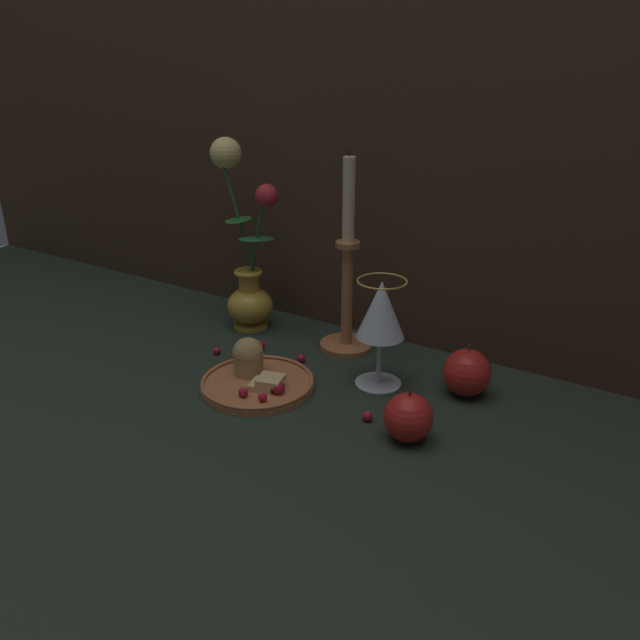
{
  "coord_description": "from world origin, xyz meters",
  "views": [
    {
      "loc": [
        0.53,
        -0.77,
        0.5
      ],
      "look_at": [
        0.01,
        0.05,
        0.1
      ],
      "focal_mm": 35.0,
      "sensor_mm": 36.0,
      "label": 1
    }
  ],
  "objects": [
    {
      "name": "ground_plane",
      "position": [
        0.0,
        0.0,
        0.0
      ],
      "size": [
        2.4,
        2.4,
        0.0
      ],
      "primitive_type": "plane",
      "color": "#232D23",
      "rests_on": "ground"
    },
    {
      "name": "vase",
      "position": [
        -0.22,
        0.15,
        0.13
      ],
      "size": [
        0.15,
        0.09,
        0.37
      ],
      "color": "gold",
      "rests_on": "ground_plane"
    },
    {
      "name": "plate_with_pastries",
      "position": [
        -0.05,
        -0.05,
        0.02
      ],
      "size": [
        0.19,
        0.19,
        0.07
      ],
      "color": "#B77042",
      "rests_on": "ground_plane"
    },
    {
      "name": "wine_glass",
      "position": [
        0.12,
        0.07,
        0.13
      ],
      "size": [
        0.08,
        0.08,
        0.18
      ],
      "color": "silver",
      "rests_on": "ground_plane"
    },
    {
      "name": "candlestick",
      "position": [
        0.0,
        0.16,
        0.12
      ],
      "size": [
        0.1,
        0.1,
        0.36
      ],
      "color": "#B77042",
      "rests_on": "ground_plane"
    },
    {
      "name": "apple_beside_vase",
      "position": [
        0.23,
        -0.06,
        0.04
      ],
      "size": [
        0.07,
        0.07,
        0.08
      ],
      "color": "red",
      "rests_on": "ground_plane"
    },
    {
      "name": "apple_near_glass",
      "position": [
        0.25,
        0.11,
        0.04
      ],
      "size": [
        0.08,
        0.08,
        0.09
      ],
      "color": "red",
      "rests_on": "ground_plane"
    },
    {
      "name": "berry_near_plate",
      "position": [
        -0.19,
        0.01,
        0.01
      ],
      "size": [
        0.01,
        0.01,
        0.01
      ],
      "primitive_type": "sphere",
      "color": "#AD192D",
      "rests_on": "ground_plane"
    },
    {
      "name": "berry_front_center",
      "position": [
        -0.13,
        0.07,
        0.01
      ],
      "size": [
        0.02,
        0.02,
        0.02
      ],
      "primitive_type": "sphere",
      "color": "#AD192D",
      "rests_on": "ground_plane"
    },
    {
      "name": "berry_by_glass_stem",
      "position": [
        0.16,
        -0.05,
        0.01
      ],
      "size": [
        0.02,
        0.02,
        0.02
      ],
      "primitive_type": "sphere",
      "color": "#AD192D",
      "rests_on": "ground_plane"
    },
    {
      "name": "berry_under_candlestick",
      "position": [
        -0.04,
        0.06,
        0.01
      ],
      "size": [
        0.02,
        0.02,
        0.02
      ],
      "primitive_type": "sphere",
      "color": "#AD192D",
      "rests_on": "ground_plane"
    }
  ]
}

